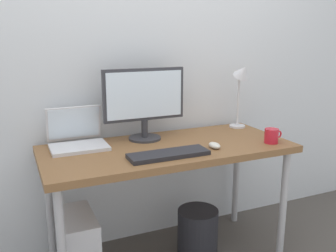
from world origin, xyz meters
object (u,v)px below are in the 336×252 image
(keyboard, at_px, (169,154))
(coffee_mug, at_px, (272,136))
(mouse, at_px, (214,145))
(laptop, at_px, (77,137))
(monitor, at_px, (144,100))
(desk, at_px, (168,157))
(desk_lamp, at_px, (242,82))
(wastebasket, at_px, (198,232))
(computer_tower, at_px, (79,250))

(keyboard, distance_m, coffee_mug, 0.67)
(mouse, bearing_deg, coffee_mug, -6.57)
(keyboard, xyz_separation_m, mouse, (0.30, 0.03, 0.01))
(laptop, bearing_deg, monitor, -2.47)
(monitor, relative_size, coffee_mug, 4.33)
(desk, distance_m, desk_lamp, 0.77)
(wastebasket, bearing_deg, laptop, 162.92)
(monitor, xyz_separation_m, wastebasket, (0.28, -0.20, -0.85))
(mouse, xyz_separation_m, computer_tower, (-0.77, 0.15, -0.56))
(laptop, height_order, computer_tower, laptop)
(laptop, relative_size, coffee_mug, 2.70)
(desk_lamp, relative_size, wastebasket, 1.53)
(desk, relative_size, computer_tower, 3.47)
(mouse, height_order, wastebasket, mouse)
(mouse, bearing_deg, computer_tower, 169.33)
(monitor, height_order, laptop, monitor)
(computer_tower, bearing_deg, desk, 0.57)
(desk, relative_size, coffee_mug, 12.32)
(coffee_mug, bearing_deg, computer_tower, 170.64)
(monitor, distance_m, keyboard, 0.44)
(desk, distance_m, mouse, 0.28)
(monitor, bearing_deg, computer_tower, -157.93)
(desk_lamp, relative_size, keyboard, 1.04)
(desk, distance_m, coffee_mug, 0.64)
(keyboard, relative_size, coffee_mug, 3.72)
(laptop, distance_m, wastebasket, 0.98)
(wastebasket, bearing_deg, monitor, 145.16)
(laptop, relative_size, computer_tower, 0.76)
(laptop, bearing_deg, computer_tower, -105.96)
(keyboard, bearing_deg, desk, 67.23)
(desk, bearing_deg, computer_tower, -179.43)
(monitor, height_order, keyboard, monitor)
(desk, bearing_deg, coffee_mug, -18.04)
(monitor, height_order, coffee_mug, monitor)
(monitor, bearing_deg, wastebasket, -34.84)
(laptop, height_order, mouse, laptop)
(mouse, bearing_deg, wastebasket, 97.87)
(laptop, height_order, keyboard, laptop)
(coffee_mug, bearing_deg, monitor, 150.45)
(desk, bearing_deg, monitor, 112.10)
(wastebasket, bearing_deg, desk, 177.46)
(monitor, relative_size, laptop, 1.60)
(coffee_mug, bearing_deg, laptop, 159.84)
(desk_lamp, height_order, keyboard, desk_lamp)
(keyboard, height_order, mouse, mouse)
(laptop, xyz_separation_m, keyboard, (0.41, -0.38, -0.05))
(desk_lamp, height_order, mouse, desk_lamp)
(computer_tower, relative_size, wastebasket, 1.40)
(desk_lamp, distance_m, wastebasket, 1.04)
(coffee_mug, distance_m, computer_tower, 1.30)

